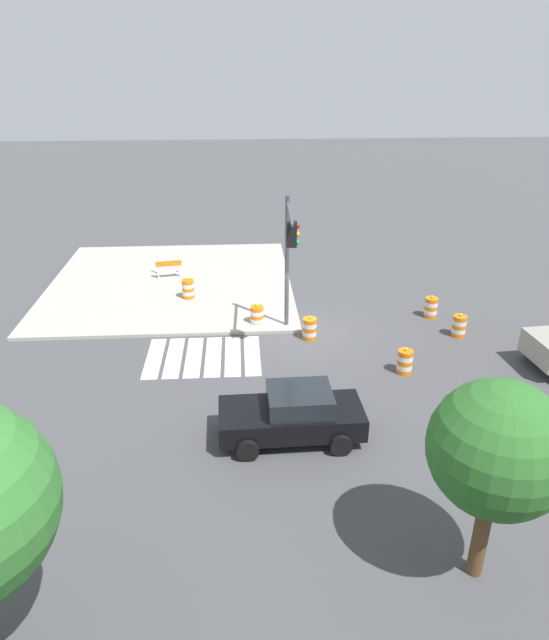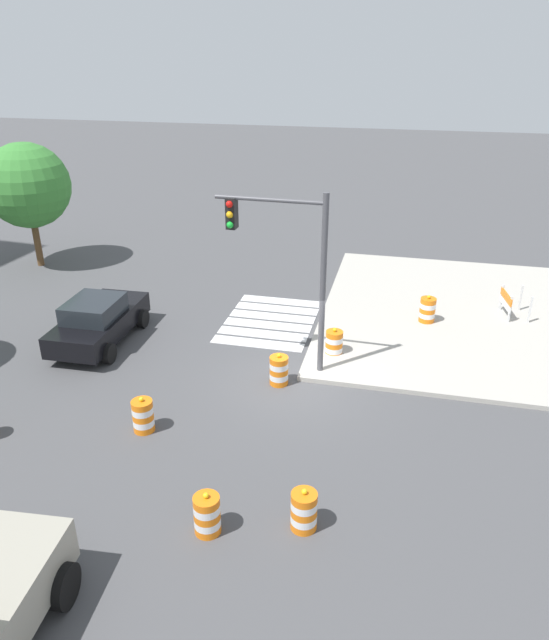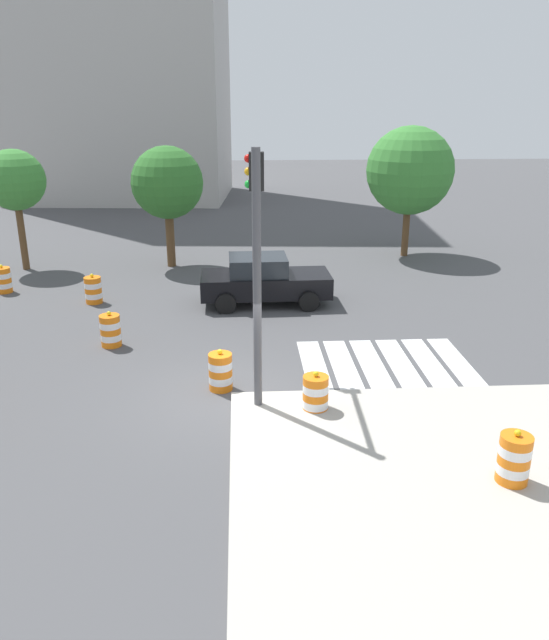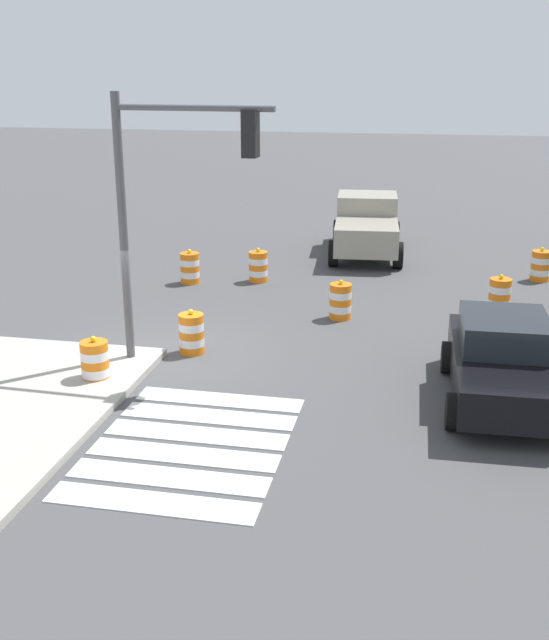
{
  "view_description": "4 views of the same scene",
  "coord_description": "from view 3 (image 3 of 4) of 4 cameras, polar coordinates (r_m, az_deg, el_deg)",
  "views": [
    {
      "loc": [
        2.5,
        21.28,
        10.58
      ],
      "look_at": [
        1.19,
        0.66,
        0.95
      ],
      "focal_mm": 32.12,
      "sensor_mm": 36.0,
      "label": 1
    },
    {
      "loc": [
        -15.23,
        -2.85,
        9.3
      ],
      "look_at": [
        1.6,
        1.08,
        1.21
      ],
      "focal_mm": 33.22,
      "sensor_mm": 36.0,
      "label": 2
    },
    {
      "loc": [
        0.25,
        -12.93,
        6.5
      ],
      "look_at": [
        1.04,
        0.7,
        1.65
      ],
      "focal_mm": 34.85,
      "sensor_mm": 36.0,
      "label": 3
    },
    {
      "loc": [
        15.21,
        5.54,
        6.12
      ],
      "look_at": [
        -0.39,
        2.36,
        0.85
      ],
      "focal_mm": 43.24,
      "sensor_mm": 36.0,
      "label": 4
    }
  ],
  "objects": [
    {
      "name": "traffic_barrel_median_near",
      "position": [
        14.74,
        -4.98,
        -4.74
      ],
      "size": [
        0.56,
        0.56,
        1.02
      ],
      "color": "orange",
      "rests_on": "ground"
    },
    {
      "name": "traffic_barrel_on_sidewalk",
      "position": [
        11.84,
        21.14,
        -11.79
      ],
      "size": [
        0.56,
        0.56,
        1.02
      ],
      "color": "orange",
      "rests_on": "sidewalk_corner"
    },
    {
      "name": "traffic_barrel_near_corner",
      "position": [
        24.13,
        -23.65,
        3.38
      ],
      "size": [
        0.56,
        0.56,
        1.02
      ],
      "color": "orange",
      "rests_on": "ground"
    },
    {
      "name": "street_tree_streetside_mid",
      "position": [
        25.57,
        -9.82,
        12.27
      ],
      "size": [
        2.86,
        2.86,
        4.84
      ],
      "color": "brown",
      "rests_on": "ground"
    },
    {
      "name": "traffic_barrel_opposite_curb",
      "position": [
        13.59,
        3.78,
        -6.91
      ],
      "size": [
        0.56,
        0.56,
        1.02
      ],
      "color": "orange",
      "rests_on": "ground"
    },
    {
      "name": "traffic_barrel_median_far",
      "position": [
        17.84,
        -14.83,
        -0.94
      ],
      "size": [
        0.56,
        0.56,
        1.02
      ],
      "color": "orange",
      "rests_on": "ground"
    },
    {
      "name": "sports_car",
      "position": [
        20.8,
        -0.99,
        3.69
      ],
      "size": [
        4.35,
        2.23,
        1.63
      ],
      "color": "black",
      "rests_on": "ground"
    },
    {
      "name": "street_tree_streetside_near",
      "position": [
        27.61,
        12.33,
        13.24
      ],
      "size": [
        3.69,
        3.69,
        5.53
      ],
      "color": "brown",
      "rests_on": "ground"
    },
    {
      "name": "crosswalk_stripes",
      "position": [
        16.52,
        10.12,
        -3.89
      ],
      "size": [
        4.35,
        3.2,
        0.02
      ],
      "color": "silver",
      "rests_on": "ground"
    },
    {
      "name": "traffic_barrel_lane_center",
      "position": [
        21.82,
        -16.3,
        2.66
      ],
      "size": [
        0.56,
        0.56,
        1.02
      ],
      "color": "orange",
      "rests_on": "ground"
    },
    {
      "name": "street_tree_streetside_far",
      "position": [
        26.67,
        -22.75,
        11.71
      ],
      "size": [
        2.35,
        2.35,
        4.75
      ],
      "color": "brown",
      "rests_on": "ground"
    },
    {
      "name": "ground_plane",
      "position": [
        14.47,
        -3.97,
        -7.18
      ],
      "size": [
        120.0,
        120.0,
        0.0
      ],
      "primitive_type": "plane",
      "color": "#474749"
    },
    {
      "name": "traffic_light_pole",
      "position": [
        13.72,
        -1.7,
        8.66
      ],
      "size": [
        0.47,
        3.29,
        5.5
      ],
      "color": "#4C4C51",
      "rests_on": "sidewalk_corner"
    }
  ]
}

